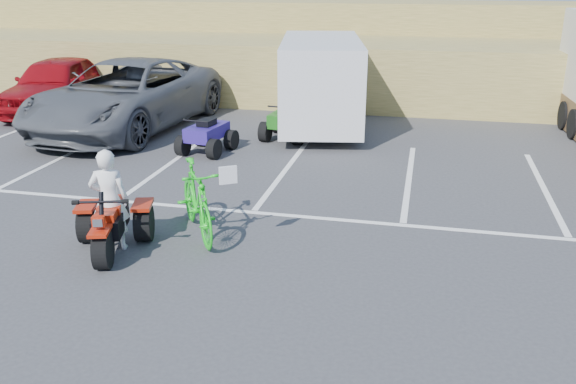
% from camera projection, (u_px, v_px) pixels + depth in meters
% --- Properties ---
extents(ground, '(100.00, 100.00, 0.00)m').
position_uv_depth(ground, '(208.00, 271.00, 8.91)').
color(ground, '#38383B').
rests_on(ground, ground).
extents(parking_stripes, '(28.00, 5.16, 0.01)m').
position_uv_depth(parking_stripes, '(316.00, 187.00, 12.46)').
color(parking_stripes, white).
rests_on(parking_stripes, ground).
extents(grass_embankment, '(40.00, 8.50, 3.10)m').
position_uv_depth(grass_embankment, '(349.00, 51.00, 22.64)').
color(grass_embankment, olive).
rests_on(grass_embankment, ground).
extents(red_trike_atv, '(1.58, 1.85, 1.02)m').
position_uv_depth(red_trike_atv, '(112.00, 252.00, 9.54)').
color(red_trike_atv, '#A21D09').
rests_on(red_trike_atv, ground).
extents(rider, '(0.68, 0.54, 1.63)m').
position_uv_depth(rider, '(109.00, 200.00, 9.41)').
color(rider, white).
rests_on(rider, ground).
extents(green_dirt_bike, '(1.60, 2.03, 1.23)m').
position_uv_depth(green_dirt_bike, '(197.00, 200.00, 9.98)').
color(green_dirt_bike, '#14BF19').
rests_on(green_dirt_bike, ground).
extents(grey_pickup, '(3.71, 7.04, 1.89)m').
position_uv_depth(grey_pickup, '(126.00, 95.00, 16.84)').
color(grey_pickup, '#4D4F55').
rests_on(grey_pickup, ground).
extents(red_car, '(2.71, 5.23, 1.70)m').
position_uv_depth(red_car, '(56.00, 84.00, 19.08)').
color(red_car, maroon).
rests_on(red_car, ground).
extents(cargo_trailer, '(3.01, 5.53, 2.44)m').
position_uv_depth(cargo_trailer, '(321.00, 81.00, 16.88)').
color(cargo_trailer, silver).
rests_on(cargo_trailer, ground).
extents(quad_atv_blue, '(1.23, 1.53, 0.91)m').
position_uv_depth(quad_atv_blue, '(208.00, 152.00, 14.89)').
color(quad_atv_blue, navy).
rests_on(quad_atv_blue, ground).
extents(quad_atv_green, '(1.28, 1.61, 0.98)m').
position_uv_depth(quad_atv_green, '(288.00, 138.00, 16.14)').
color(quad_atv_green, '#195B15').
rests_on(quad_atv_green, ground).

